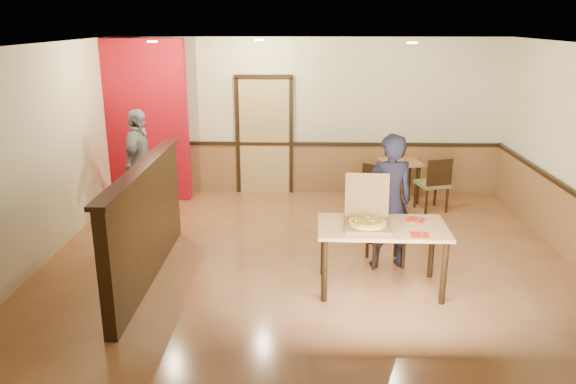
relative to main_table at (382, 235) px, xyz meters
The scene contains 24 objects.
floor 1.16m from the main_table, 152.43° to the left, with size 7.00×7.00×0.00m, color #B17445.
ceiling 2.31m from the main_table, 152.43° to the left, with size 7.00×7.00×0.00m, color black.
wall_back 4.08m from the main_table, 101.93° to the left, with size 7.00×7.00×0.00m, color #F1E9BC.
wall_left 4.41m from the main_table, behind, with size 7.00×7.00×0.00m, color #F1E9BC.
wainscot_back 4.00m from the main_table, 102.02° to the left, with size 7.00×0.04×0.90m, color olive.
chair_rail_back 3.98m from the main_table, 102.08° to the left, with size 7.00×0.06×0.06m, color black.
back_door 4.24m from the main_table, 112.73° to the left, with size 0.90×0.06×2.10m, color tan.
booth_partition 2.84m from the main_table, behind, with size 0.20×3.10×1.44m.
red_accent_panel 5.12m from the main_table, 137.38° to the left, with size 1.60×0.20×2.78m, color #A70B18.
spot_a 4.38m from the main_table, 144.50° to the left, with size 0.14×0.14×0.02m, color #FFF2B2.
spot_b 3.95m from the main_table, 119.08° to the left, with size 0.14×0.14×0.02m, color #FFF2B2.
spot_c 2.90m from the main_table, 73.62° to the left, with size 0.14×0.14×0.02m, color #FFF2B2.
main_table is the anchor object (origin of this frame).
diner_chair 0.84m from the main_table, 79.08° to the left, with size 0.52×0.52×0.94m.
side_chair_left 2.91m from the main_table, 84.11° to the left, with size 0.57×0.57×0.82m.
side_chair_right 3.14m from the main_table, 66.39° to the left, with size 0.58×0.58×0.93m.
side_table 3.57m from the main_table, 77.33° to the left, with size 0.74×0.74×0.71m.
diner 0.70m from the main_table, 76.15° to the left, with size 0.64×0.42×1.76m, color black.
passerby 4.37m from the main_table, 144.52° to the left, with size 1.03×0.43×1.75m, color gray.
pizza_box 0.25m from the main_table, behind, with size 0.56×0.64×0.55m.
pizza 0.25m from the main_table, 165.55° to the right, with size 0.44×0.44×0.03m, color #E3A152.
napkin_near 0.49m from the main_table, 37.48° to the right, with size 0.22×0.22×0.01m.
napkin_far 0.49m from the main_table, 26.59° to the left, with size 0.26×0.26×0.01m.
condiment 3.57m from the main_table, 76.13° to the left, with size 0.05×0.05×0.14m, color #92671A.
Camera 1 is at (-0.09, -6.56, 3.09)m, focal length 35.00 mm.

